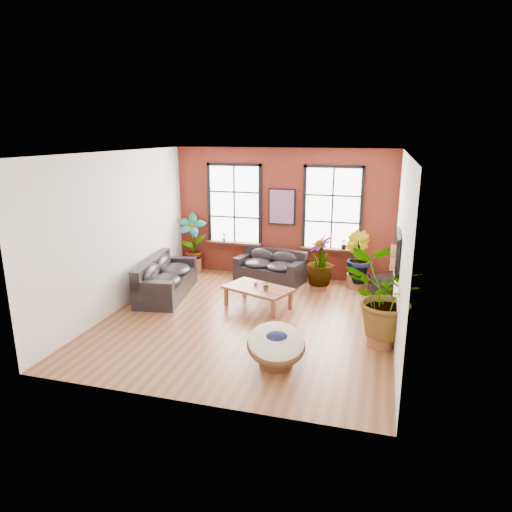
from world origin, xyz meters
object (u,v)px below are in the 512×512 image
Objects in this scene: sofa_left at (164,279)px; sofa_back at (271,267)px; coffee_table at (258,290)px; papasan_chair at (276,345)px.

sofa_back is at bearing -60.51° from sofa_left.
sofa_left is 1.42× the size of coffee_table.
coffee_table is at bearing -103.34° from sofa_left.
sofa_left reaches higher than sofa_back.
sofa_left is (-2.25, -1.79, 0.03)m from sofa_back.
papasan_chair is (1.20, -4.52, 0.01)m from sofa_back.
coffee_table is 1.32× the size of papasan_chair.
sofa_back is at bearing 116.50° from coffee_table.
sofa_left is at bearing 122.06° from papasan_chair.
sofa_left is at bearing -163.05° from coffee_table.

